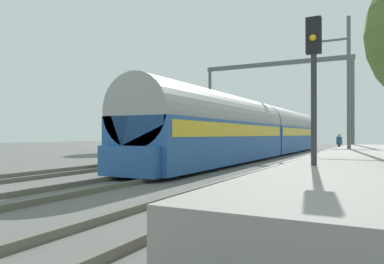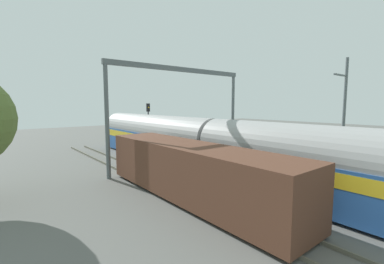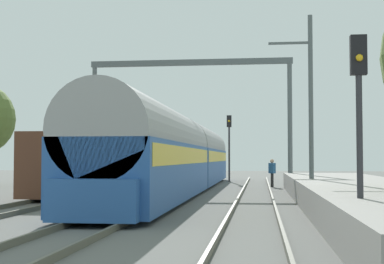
% 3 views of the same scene
% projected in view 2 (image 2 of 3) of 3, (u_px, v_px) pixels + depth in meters
% --- Properties ---
extents(passenger_train, '(2.93, 32.85, 3.82)m').
position_uv_depth(passenger_train, '(214.00, 147.00, 18.03)').
color(passenger_train, '#28569E').
rests_on(passenger_train, ground).
extents(freight_car, '(2.80, 13.00, 2.70)m').
position_uv_depth(freight_car, '(191.00, 171.00, 13.60)').
color(freight_car, '#563323').
rests_on(freight_car, ground).
extents(person_crossing, '(0.45, 0.45, 1.73)m').
position_uv_depth(person_crossing, '(217.00, 145.00, 24.98)').
color(person_crossing, '#262626').
rests_on(person_crossing, ground).
extents(railway_signal_far, '(0.36, 0.30, 5.06)m').
position_uv_depth(railway_signal_far, '(148.00, 120.00, 28.86)').
color(railway_signal_far, '#2D2D33').
rests_on(railway_signal_far, ground).
extents(catenary_gantry, '(12.50, 0.28, 7.86)m').
position_uv_depth(catenary_gantry, '(181.00, 96.00, 20.63)').
color(catenary_gantry, '#545D60').
rests_on(catenary_gantry, ground).
extents(catenary_pole_east_mid, '(1.90, 0.20, 8.00)m').
position_uv_depth(catenary_pole_east_mid, '(344.00, 116.00, 17.36)').
color(catenary_pole_east_mid, '#545D60').
rests_on(catenary_pole_east_mid, ground).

